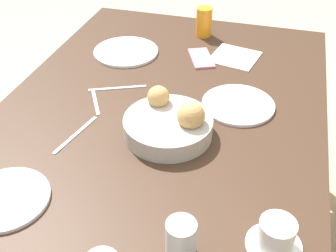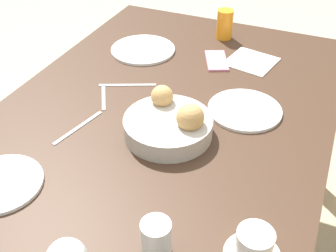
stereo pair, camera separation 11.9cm
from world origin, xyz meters
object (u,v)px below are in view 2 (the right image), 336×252
object	(u,v)px
fork_silver	(78,127)
spoon_coffee	(104,97)
plate_far_center	(245,110)
coffee_cup	(254,246)
plate_near_left	(143,50)
cell_phone	(216,61)
knife_silver	(128,85)
water_tumbler	(156,239)
plate_near_right	(1,184)
juice_glass	(225,24)
bread_basket	(170,124)
napkin	(251,61)

from	to	relation	value
fork_silver	spoon_coffee	world-z (taller)	same
plate_far_center	coffee_cup	distance (m)	0.53
plate_near_left	coffee_cup	world-z (taller)	coffee_cup
fork_silver	cell_phone	bearing A→B (deg)	155.44
coffee_cup	fork_silver	distance (m)	0.63
knife_silver	cell_phone	xyz separation A→B (m)	(-0.28, 0.23, 0.00)
water_tumbler	knife_silver	bearing A→B (deg)	-147.31
coffee_cup	cell_phone	bearing A→B (deg)	-157.06
plate_near_left	plate_far_center	size ratio (longest dim) A/B	1.08
plate_near_right	knife_silver	distance (m)	0.55
spoon_coffee	fork_silver	bearing A→B (deg)	4.32
plate_near_right	fork_silver	distance (m)	0.28
juice_glass	spoon_coffee	world-z (taller)	juice_glass
fork_silver	spoon_coffee	xyz separation A→B (m)	(-0.17, -0.01, 0.00)
spoon_coffee	knife_silver	bearing A→B (deg)	159.65
bread_basket	spoon_coffee	world-z (taller)	bread_basket
juice_glass	coffee_cup	xyz separation A→B (m)	(0.98, 0.37, -0.02)
plate_near_left	cell_phone	xyz separation A→B (m)	(-0.03, 0.29, -0.00)
bread_basket	coffee_cup	distance (m)	0.45
bread_basket	napkin	size ratio (longest dim) A/B	1.30
juice_glass	napkin	world-z (taller)	juice_glass
plate_far_center	napkin	distance (m)	0.32
spoon_coffee	plate_far_center	bearing A→B (deg)	103.51
plate_far_center	plate_near_left	bearing A→B (deg)	-117.28
plate_near_left	napkin	xyz separation A→B (m)	(-0.08, 0.41, -0.00)
plate_near_right	fork_silver	xyz separation A→B (m)	(-0.28, 0.05, -0.00)
bread_basket	plate_far_center	xyz separation A→B (m)	(-0.19, 0.17, -0.03)
napkin	cell_phone	size ratio (longest dim) A/B	1.16
plate_near_left	knife_silver	xyz separation A→B (m)	(0.25, 0.06, -0.00)
plate_near_right	napkin	distance (m)	0.96
juice_glass	plate_near_left	bearing A→B (deg)	-47.24
plate_near_right	spoon_coffee	world-z (taller)	plate_near_right
plate_far_center	cell_phone	xyz separation A→B (m)	(-0.27, -0.18, -0.00)
bread_basket	juice_glass	xyz separation A→B (m)	(-0.67, -0.04, 0.02)
cell_phone	knife_silver	bearing A→B (deg)	-39.06
plate_near_right	juice_glass	bearing A→B (deg)	165.64
water_tumbler	bread_basket	bearing A→B (deg)	-161.04
plate_far_center	water_tumbler	world-z (taller)	water_tumbler
knife_silver	cell_phone	bearing A→B (deg)	140.94
juice_glass	water_tumbler	world-z (taller)	juice_glass
coffee_cup	plate_far_center	bearing A→B (deg)	-163.45
spoon_coffee	napkin	world-z (taller)	napkin
juice_glass	coffee_cup	distance (m)	1.05
spoon_coffee	napkin	distance (m)	0.57
plate_near_right	knife_silver	xyz separation A→B (m)	(-0.54, 0.07, -0.00)
napkin	juice_glass	bearing A→B (deg)	-135.30
fork_silver	napkin	distance (m)	0.70
fork_silver	water_tumbler	bearing A→B (deg)	51.99
spoon_coffee	coffee_cup	bearing A→B (deg)	55.69
coffee_cup	knife_silver	world-z (taller)	coffee_cup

